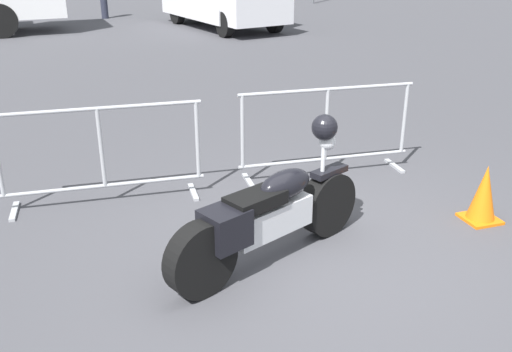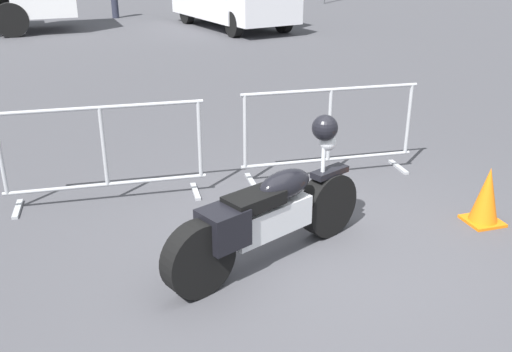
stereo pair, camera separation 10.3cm
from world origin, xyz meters
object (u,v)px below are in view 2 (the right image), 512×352
object	(u,v)px
crowd_barrier_near	(104,154)
traffic_cone	(487,196)
motorcycle	(269,214)
crowd_barrier_far	(329,131)

from	to	relation	value
crowd_barrier_near	traffic_cone	world-z (taller)	crowd_barrier_near
motorcycle	crowd_barrier_near	bearing A→B (deg)	103.00
motorcycle	crowd_barrier_far	bearing A→B (deg)	28.03
crowd_barrier_near	crowd_barrier_far	distance (m)	2.56
motorcycle	crowd_barrier_far	size ratio (longest dim) A/B	0.95
crowd_barrier_near	traffic_cone	size ratio (longest dim) A/B	3.59
crowd_barrier_near	motorcycle	bearing A→B (deg)	-52.52
crowd_barrier_far	traffic_cone	distance (m)	1.90
crowd_barrier_near	crowd_barrier_far	xyz separation A→B (m)	(2.56, 0.00, 0.00)
crowd_barrier_far	crowd_barrier_near	bearing A→B (deg)	180.00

